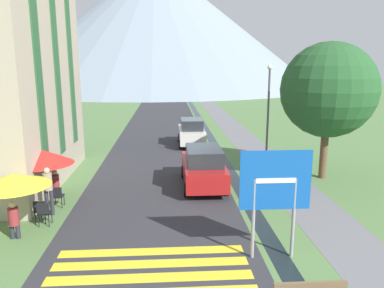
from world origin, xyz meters
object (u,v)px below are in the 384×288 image
Objects in this scene: parked_car_far at (192,132)px; cafe_umbrella_front_yellow at (13,180)px; parked_car_near at (204,167)px; cafe_chair_near_left at (40,209)px; person_seated_far at (55,183)px; road_sign at (275,189)px; cafe_umbrella_middle_red at (44,157)px; person_seated_near at (14,218)px; tree_by_path at (329,90)px; person_standing_terrace at (48,188)px; streetlamp at (268,105)px; cafe_chair_near_right at (44,212)px; cafe_chair_middle at (57,195)px.

cafe_umbrella_front_yellow is at bearing -115.79° from parked_car_far.
parked_car_near is 5.03× the size of cafe_chair_near_left.
person_seated_far is (0.22, 3.47, -1.22)m from cafe_umbrella_front_yellow.
cafe_umbrella_middle_red is (-7.80, 4.72, -0.16)m from road_sign.
person_seated_near is (-6.49, -4.80, -0.22)m from parked_car_near.
parked_car_near reaches higher than person_seated_far.
person_seated_far is at bearing 72.78° from cafe_umbrella_middle_red.
tree_by_path reaches higher than cafe_umbrella_middle_red.
person_standing_terrace is at bearing -68.82° from cafe_umbrella_middle_red.
parked_car_near is at bearing 35.67° from cafe_umbrella_front_yellow.
cafe_chair_near_left is 0.69× the size of person_seated_far.
road_sign is 2.59× the size of person_seated_far.
road_sign is at bearing -103.82° from streetlamp.
cafe_chair_near_right is (-7.23, 2.57, -1.57)m from road_sign.
person_seated_far is at bearing -169.36° from parked_car_near.
person_standing_terrace is 0.28× the size of tree_by_path.
person_seated_far is at bearing 103.90° from cafe_chair_middle.
tree_by_path is (12.34, 2.66, 2.34)m from cafe_umbrella_middle_red.
tree_by_path is (1.89, -3.43, 1.07)m from streetlamp.
person_seated_near is 14.12m from tree_by_path.
cafe_chair_near_right is at bearing -75.23° from cafe_umbrella_middle_red.
cafe_chair_near_right is 2.63m from cafe_umbrella_middle_red.
road_sign is at bearing -84.88° from parked_car_far.
tree_by_path is at bearing 58.39° from road_sign.
cafe_chair_near_left is at bearing -85.54° from person_seated_far.
parked_car_near reaches higher than cafe_chair_middle.
tree_by_path reaches higher than parked_car_near.
tree_by_path is at bearing -61.20° from streetlamp.
cafe_umbrella_middle_red reaches higher than cafe_chair_middle.
cafe_chair_near_left is 1.45m from cafe_chair_middle.
person_seated_far is (-0.37, 1.05, 0.16)m from cafe_chair_middle.
parked_car_near is 7.08m from cafe_chair_near_left.
parked_car_near reaches higher than cafe_chair_near_right.
road_sign is 15.35m from parked_car_far.
road_sign is 3.73× the size of cafe_chair_near_left.
parked_car_near is 6.30m from cafe_chair_middle.
cafe_umbrella_front_yellow reaches higher than parked_car_far.
cafe_chair_middle is at bearing 82.56° from person_standing_terrace.
person_standing_terrace is at bearing -162.12° from tree_by_path.
person_seated_near is 1.02× the size of person_seated_far.
cafe_chair_middle is 0.37× the size of cafe_umbrella_front_yellow.
cafe_umbrella_front_yellow is at bearing -111.49° from cafe_chair_near_left.
person_standing_terrace is at bearing 74.26° from person_seated_near.
tree_by_path is at bearing 22.58° from cafe_chair_near_left.
road_sign is 11.19m from streetlamp.
cafe_umbrella_front_yellow is 13.87m from streetlamp.
person_standing_terrace is 12.90m from tree_by_path.
road_sign is 3.73× the size of cafe_chair_middle.
person_standing_terrace is (-0.11, 0.98, 0.54)m from cafe_chair_near_right.
tree_by_path is at bearing 17.88° from person_standing_terrace.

